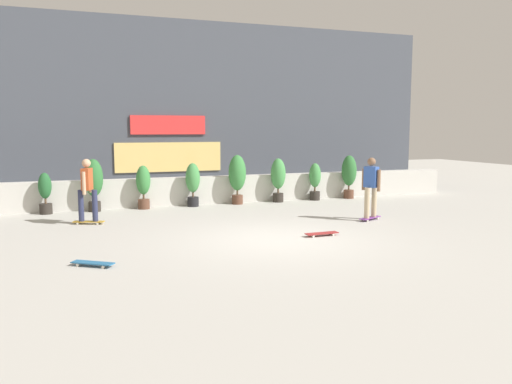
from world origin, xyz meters
The scene contains 15 objects.
ground_plane centered at (0.00, 0.00, 0.00)m, with size 48.00×48.00×0.00m, color #B2AFA8.
planter_wall centered at (0.00, 6.00, 0.45)m, with size 18.00×0.40×0.90m, color beige.
building_backdrop centered at (0.00, 10.00, 3.25)m, with size 20.00×2.08×6.50m.
potted_plant_0 centered at (-5.03, 5.55, 0.64)m, with size 0.37×0.37×1.20m.
potted_plant_1 centered at (-3.67, 5.55, 0.92)m, with size 0.55×0.55×1.57m.
potted_plant_2 centered at (-2.22, 5.55, 0.76)m, with size 0.44×0.44×1.34m.
potted_plant_3 centered at (-0.67, 5.55, 0.79)m, with size 0.46×0.46×1.38m.
potted_plant_4 centered at (0.82, 5.55, 0.95)m, with size 0.57×0.57×1.61m.
potted_plant_5 centered at (2.26, 5.55, 0.85)m, with size 0.50×0.50×1.47m.
potted_plant_6 centered at (3.64, 5.55, 0.71)m, with size 0.41×0.41×1.28m.
potted_plant_7 centered at (4.98, 5.55, 0.89)m, with size 0.53×0.53×1.53m.
skater_far_right centered at (3.28, 1.45, 0.94)m, with size 0.81×0.54×1.70m.
skater_mid_plaza centered at (-3.93, 3.43, 0.94)m, with size 0.82×0.53×1.70m.
skateboard_near_camera centered at (1.08, 0.01, 0.06)m, with size 0.81×0.22×0.08m.
skateboard_aside centered at (-4.03, -0.97, 0.06)m, with size 0.77×0.63×0.08m.
Camera 1 is at (-4.37, -10.56, 2.47)m, focal length 36.49 mm.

